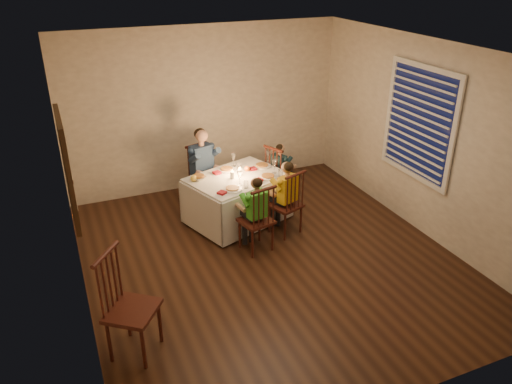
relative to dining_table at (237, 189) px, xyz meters
name	(u,v)px	position (x,y,z in m)	size (l,w,h in m)	color
ground	(269,258)	(0.01, -1.09, -0.50)	(5.00, 5.00, 0.00)	black
wall_left	(69,198)	(-2.24, -1.09, 0.80)	(0.02, 5.00, 2.60)	beige
wall_right	(424,139)	(2.26, -1.09, 0.80)	(0.02, 5.00, 2.60)	beige
wall_back	(205,109)	(0.01, 1.41, 0.80)	(4.50, 0.02, 2.60)	beige
ceiling	(272,51)	(0.01, -1.09, 2.10)	(5.00, 5.00, 0.00)	white
dining_table	(237,189)	(0.00, 0.00, 0.00)	(1.59, 1.36, 0.67)	white
chair_adult	(205,204)	(-0.29, 0.69, -0.50)	(0.39, 0.37, 0.95)	#37130F
chair_near_left	(256,249)	(-0.06, -0.83, -0.50)	(0.39, 0.37, 0.95)	#37130F
chair_near_right	(285,232)	(0.48, -0.58, -0.50)	(0.39, 0.37, 0.95)	#37130F
chair_end	(280,201)	(0.83, 0.31, -0.50)	(0.39, 0.37, 0.95)	#37130F
chair_extra	(138,350)	(-1.88, -2.10, -0.50)	(0.46, 0.44, 1.12)	#37130F
adult	(205,204)	(-0.29, 0.69, -0.50)	(0.44, 0.40, 1.22)	navy
child_green	(256,249)	(-0.06, -0.83, -0.50)	(0.34, 0.31, 1.04)	green
child_yellow	(285,232)	(0.48, -0.58, -0.50)	(0.35, 0.32, 1.07)	gold
child_teal	(280,201)	(0.83, 0.31, -0.50)	(0.29, 0.27, 0.96)	#172F39
setting_adult	(227,170)	(-0.06, 0.27, 0.21)	(0.26, 0.26, 0.02)	silver
setting_green	(233,189)	(-0.21, -0.38, 0.21)	(0.26, 0.26, 0.02)	silver
setting_yellow	(268,177)	(0.39, -0.20, 0.21)	(0.26, 0.26, 0.02)	silver
setting_teal	(262,166)	(0.47, 0.20, 0.21)	(0.26, 0.26, 0.02)	silver
candle_left	(232,175)	(-0.08, -0.03, 0.25)	(0.06, 0.06, 0.10)	white
candle_right	(240,172)	(0.05, 0.02, 0.25)	(0.06, 0.06, 0.10)	white
squash	(194,178)	(-0.61, 0.09, 0.25)	(0.09, 0.09, 0.09)	yellow
orange_fruit	(247,169)	(0.20, 0.12, 0.24)	(0.08, 0.08, 0.08)	orange
serving_bowl	(199,178)	(-0.53, 0.11, 0.22)	(0.19, 0.19, 0.05)	silver
wall_mirror	(67,168)	(-2.21, -0.79, 1.00)	(0.06, 0.95, 1.15)	black
window_blinds	(418,123)	(2.22, -0.99, 1.00)	(0.07, 1.34, 1.54)	#0D1337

